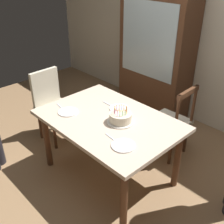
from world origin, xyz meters
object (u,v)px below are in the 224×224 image
plate_near_celebrant (68,112)px  china_cabinet (156,54)px  chair_upholstered (51,102)px  chair_spindle_back (171,122)px  dining_table (109,126)px  birthday_cake (121,118)px  plate_near_guest (123,145)px  plate_far_side (119,108)px

plate_near_celebrant → china_cabinet: (-0.23, 1.78, 0.19)m
chair_upholstered → china_cabinet: bearing=72.9°
chair_spindle_back → china_cabinet: 1.23m
dining_table → chair_spindle_back: bearing=74.6°
birthday_cake → plate_near_guest: birthday_cake is taller
plate_far_side → plate_near_guest: (0.51, -0.45, 0.00)m
plate_near_celebrant → chair_upholstered: (-0.72, 0.22, -0.23)m
plate_far_side → china_cabinet: (-0.56, 1.33, 0.19)m
birthday_cake → china_cabinet: (-0.77, 1.52, 0.15)m
plate_near_celebrant → plate_near_guest: 0.83m
dining_table → chair_upholstered: bearing=-179.6°
plate_near_celebrant → plate_near_guest: bearing=0.0°
chair_spindle_back → plate_near_celebrant: bearing=-120.8°
chair_upholstered → chair_spindle_back: bearing=31.8°
china_cabinet → plate_far_side: bearing=-67.1°
plate_far_side → dining_table: bearing=-72.3°
plate_near_celebrant → chair_spindle_back: chair_spindle_back is taller
dining_table → plate_near_celebrant: (-0.40, -0.23, 0.10)m
dining_table → plate_near_guest: (0.44, -0.23, 0.10)m
plate_far_side → chair_spindle_back: 0.74m
plate_near_celebrant → china_cabinet: bearing=97.5°
birthday_cake → plate_near_guest: size_ratio=1.27×
plate_far_side → chair_upholstered: chair_upholstered is taller
birthday_cake → chair_upholstered: bearing=-177.8°
plate_near_guest → chair_spindle_back: (-0.21, 1.05, -0.30)m
birthday_cake → chair_spindle_back: bearing=83.0°
dining_table → plate_far_side: size_ratio=6.60×
dining_table → chair_spindle_back: size_ratio=1.53×
dining_table → china_cabinet: size_ratio=0.76×
plate_far_side → chair_upholstered: size_ratio=0.23×
chair_upholstered → plate_near_celebrant: bearing=-17.1°
birthday_cake → plate_near_guest: 0.41m
plate_far_side → plate_near_guest: same height
dining_table → chair_spindle_back: chair_spindle_back is taller
dining_table → chair_upholstered: 1.12m
plate_far_side → china_cabinet: china_cabinet is taller
dining_table → plate_near_celebrant: bearing=-150.3°
dining_table → plate_near_guest: bearing=-27.6°
plate_near_celebrant → chair_spindle_back: bearing=59.2°
dining_table → birthday_cake: bearing=17.5°
birthday_cake → china_cabinet: size_ratio=0.15×
plate_far_side → chair_spindle_back: (0.30, 0.60, -0.30)m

